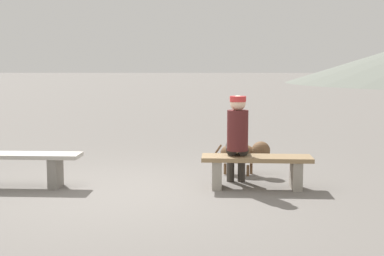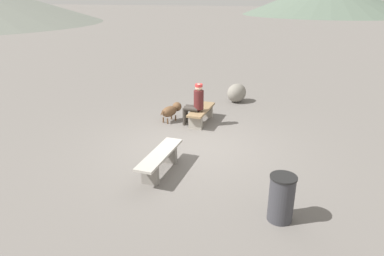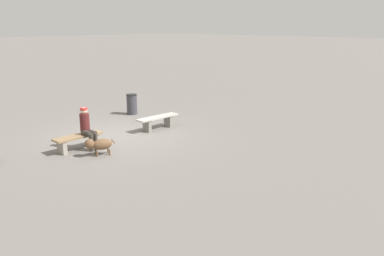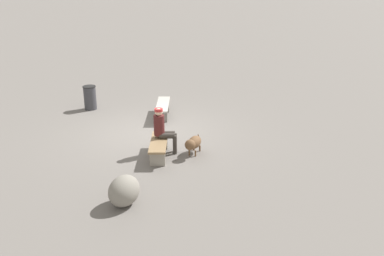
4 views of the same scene
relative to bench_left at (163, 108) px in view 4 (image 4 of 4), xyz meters
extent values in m
cube|color=slate|center=(1.53, -0.30, -0.36)|extent=(210.00, 210.00, 0.06)
cube|color=gray|center=(-0.51, 0.02, -0.12)|extent=(0.14, 0.35, 0.42)
cube|color=gray|center=(0.51, -0.02, -0.12)|extent=(0.14, 0.35, 0.42)
cube|color=#B2ADA3|center=(0.00, 0.00, 0.12)|extent=(1.72, 0.47, 0.06)
cube|color=gray|center=(2.74, -0.01, -0.13)|extent=(0.15, 0.40, 0.39)
cube|color=gray|center=(3.82, -0.05, -0.13)|extent=(0.15, 0.40, 0.39)
cube|color=#8C704C|center=(3.28, -0.03, 0.09)|extent=(1.52, 0.50, 0.06)
cylinder|color=#511E1E|center=(3.02, -0.02, 0.47)|extent=(0.29, 0.29, 0.55)
sphere|color=beige|center=(3.02, -0.02, 0.84)|extent=(0.21, 0.21, 0.21)
cylinder|color=red|center=(3.02, -0.02, 0.90)|extent=(0.22, 0.22, 0.07)
cylinder|color=#38332D|center=(3.10, 0.19, 0.19)|extent=(0.16, 0.42, 0.15)
cylinder|color=#38332D|center=(3.11, 0.39, -0.07)|extent=(0.11, 0.11, 0.52)
cylinder|color=#38332D|center=(2.94, 0.19, 0.19)|extent=(0.16, 0.42, 0.15)
cylinder|color=#38332D|center=(2.95, 0.40, -0.07)|extent=(0.11, 0.11, 0.52)
ellipsoid|color=brown|center=(3.10, 0.93, 0.00)|extent=(0.65, 0.51, 0.32)
sphere|color=brown|center=(3.43, 0.80, 0.06)|extent=(0.29, 0.29, 0.29)
cylinder|color=brown|center=(3.30, 0.94, -0.25)|extent=(0.04, 0.04, 0.17)
cylinder|color=brown|center=(3.24, 0.78, -0.25)|extent=(0.04, 0.04, 0.17)
cylinder|color=brown|center=(2.96, 1.08, -0.25)|extent=(0.04, 0.04, 0.17)
cylinder|color=brown|center=(2.89, 0.92, -0.25)|extent=(0.04, 0.04, 0.17)
cylinder|color=brown|center=(2.79, 1.05, 0.04)|extent=(0.12, 0.07, 0.15)
cylinder|color=#38383D|center=(-0.98, -2.61, 0.08)|extent=(0.43, 0.43, 0.82)
cylinder|color=black|center=(-0.98, -2.61, 0.51)|extent=(0.46, 0.46, 0.03)
ellipsoid|color=gray|center=(5.74, -0.68, 0.01)|extent=(0.97, 0.91, 0.67)
camera|label=1|loc=(2.52, -7.21, 1.36)|focal=49.71mm
camera|label=2|loc=(-6.22, -2.60, 3.35)|focal=32.16mm
camera|label=3|loc=(9.54, 10.19, 3.39)|focal=37.02mm
camera|label=4|loc=(13.69, 0.42, 4.36)|focal=39.67mm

